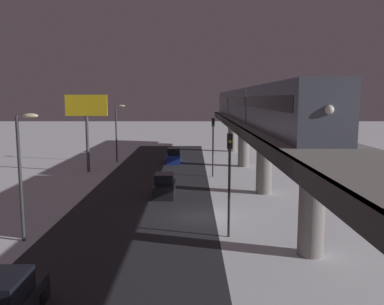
# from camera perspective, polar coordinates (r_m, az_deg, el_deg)

# --- Properties ---
(ground_plane) EXTENTS (240.00, 240.00, 0.00)m
(ground_plane) POSITION_cam_1_polar(r_m,az_deg,el_deg) (29.32, 0.98, -9.10)
(ground_plane) COLOR white
(avenue_asphalt) EXTENTS (11.00, 85.94, 0.01)m
(avenue_asphalt) POSITION_cam_1_polar(r_m,az_deg,el_deg) (29.56, -7.54, -9.01)
(avenue_asphalt) COLOR #28282D
(avenue_asphalt) RESTS_ON ground_plane
(elevated_railway) EXTENTS (5.00, 85.94, 6.10)m
(elevated_railway) POSITION_cam_1_polar(r_m,az_deg,el_deg) (28.95, 12.72, 1.12)
(elevated_railway) COLOR gray
(elevated_railway) RESTS_ON ground_plane
(subway_train) EXTENTS (2.94, 55.47, 3.40)m
(subway_train) POSITION_cam_1_polar(r_m,az_deg,el_deg) (46.94, 7.98, 6.93)
(subway_train) COLOR #4C5160
(subway_train) RESTS_ON elevated_railway
(sedan_blue) EXTENTS (1.80, 4.41, 1.97)m
(sedan_blue) POSITION_cam_1_polar(r_m,az_deg,el_deg) (53.09, -2.61, -0.59)
(sedan_blue) COLOR navy
(sedan_blue) RESTS_ON ground_plane
(sedan_black_2) EXTENTS (1.80, 4.04, 1.97)m
(sedan_black_2) POSITION_cam_1_polar(r_m,az_deg,el_deg) (35.20, -3.97, -4.90)
(sedan_black_2) COLOR black
(sedan_black_2) RESTS_ON ground_plane
(traffic_light_near) EXTENTS (0.32, 0.44, 6.40)m
(traffic_light_near) POSITION_cam_1_polar(r_m,az_deg,el_deg) (24.22, 5.38, -2.51)
(traffic_light_near) COLOR #2D2D2D
(traffic_light_near) RESTS_ON ground_plane
(traffic_light_mid) EXTENTS (0.32, 0.44, 6.40)m
(traffic_light_mid) POSITION_cam_1_polar(r_m,az_deg,el_deg) (43.15, 3.02, 2.03)
(traffic_light_mid) COLOR #2D2D2D
(traffic_light_mid) RESTS_ON ground_plane
(commercial_billboard) EXTENTS (4.80, 0.36, 8.90)m
(commercial_billboard) POSITION_cam_1_polar(r_m,az_deg,el_deg) (47.46, -14.84, 5.48)
(commercial_billboard) COLOR #4C4C51
(commercial_billboard) RESTS_ON ground_plane
(street_lamp_near) EXTENTS (1.35, 0.44, 7.65)m
(street_lamp_near) POSITION_cam_1_polar(r_m,az_deg,el_deg) (25.36, -22.99, -1.22)
(street_lamp_near) COLOR #38383D
(street_lamp_near) RESTS_ON ground_plane
(street_lamp_far) EXTENTS (1.35, 0.44, 7.65)m
(street_lamp_far) POSITION_cam_1_polar(r_m,az_deg,el_deg) (54.09, -10.56, 3.72)
(street_lamp_far) COLOR #38383D
(street_lamp_far) RESTS_ON ground_plane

